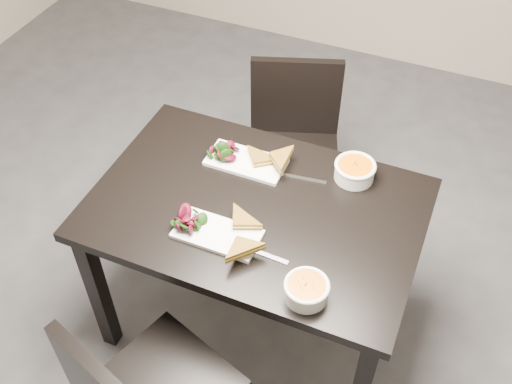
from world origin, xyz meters
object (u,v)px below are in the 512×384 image
at_px(chair_far, 294,139).
at_px(soup_bowl_far, 355,170).
at_px(soup_bowl_near, 307,289).
at_px(table, 256,223).
at_px(plate_near, 217,234).
at_px(plate_far, 246,162).

relative_size(chair_far, soup_bowl_far, 5.42).
height_order(soup_bowl_near, soup_bowl_far, soup_bowl_far).
xyz_separation_m(table, soup_bowl_near, (0.30, -0.30, 0.14)).
distance_m(table, soup_bowl_near, 0.45).
bearing_deg(table, plate_near, -110.59).
relative_size(table, soup_bowl_far, 7.65).
height_order(table, chair_far, chair_far).
xyz_separation_m(table, chair_far, (-0.10, 0.69, -0.17)).
bearing_deg(table, chair_far, 97.95).
bearing_deg(chair_far, plate_far, -112.14).
distance_m(plate_near, soup_bowl_far, 0.58).
height_order(plate_near, soup_bowl_near, soup_bowl_near).
bearing_deg(plate_far, table, -57.45).
bearing_deg(soup_bowl_far, plate_far, -168.05).
bearing_deg(soup_bowl_far, table, -135.83).
bearing_deg(plate_far, plate_near, -81.84).
relative_size(plate_near, plate_far, 0.98).
distance_m(table, chair_far, 0.72).
xyz_separation_m(plate_near, soup_bowl_far, (0.35, 0.46, 0.03)).
xyz_separation_m(chair_far, soup_bowl_far, (0.38, -0.41, 0.31)).
bearing_deg(plate_near, soup_bowl_near, -17.92).
distance_m(soup_bowl_near, soup_bowl_far, 0.58).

